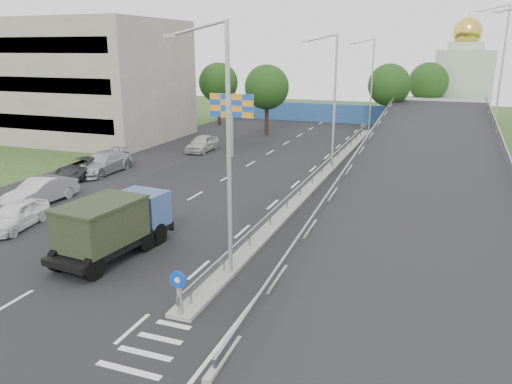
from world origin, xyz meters
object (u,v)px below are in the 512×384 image
at_px(church, 462,80).
at_px(parked_car_e, 202,143).
at_px(lamp_post_far, 370,80).
at_px(dump_truck, 114,224).
at_px(billboard, 232,109).
at_px(parked_car_b, 41,191).
at_px(lamp_post_near, 224,139).
at_px(lamp_post_mid, 332,96).
at_px(parked_car_c, 84,167).
at_px(parked_car_d, 103,163).
at_px(parked_car_a, 16,215).
at_px(sign_bollard, 179,293).

relative_size(church, parked_car_e, 3.10).
xyz_separation_m(lamp_post_far, parked_car_e, (-12.70, -16.66, -5.05)).
bearing_deg(church, dump_truck, -106.14).
height_order(billboard, parked_car_b, billboard).
bearing_deg(dump_truck, lamp_post_near, 3.73).
relative_size(lamp_post_near, parked_car_e, 2.27).
relative_size(billboard, dump_truck, 0.85).
distance_m(lamp_post_mid, parked_car_c, 19.37).
distance_m(parked_car_c, parked_car_d, 1.56).
xyz_separation_m(lamp_post_far, church, (9.89, 14.00, -0.50)).
height_order(billboard, parked_car_e, billboard).
distance_m(parked_car_b, parked_car_c, 6.78).
bearing_deg(parked_car_e, dump_truck, -74.32).
bearing_deg(parked_car_e, parked_car_b, -97.74).
xyz_separation_m(parked_car_a, parked_car_e, (0.09, 21.95, 0.04)).
distance_m(sign_bollard, dump_truck, 6.89).
bearing_deg(parked_car_e, billboard, -21.71).
distance_m(lamp_post_mid, church, 35.41).
relative_size(lamp_post_near, church, 0.73).
height_order(parked_car_a, parked_car_d, parked_car_d).
relative_size(sign_bollard, parked_car_b, 0.35).
bearing_deg(dump_truck, parked_car_a, 176.40).
height_order(church, parked_car_d, church).
bearing_deg(billboard, sign_bollard, -70.79).
bearing_deg(parked_car_b, lamp_post_far, 70.84).
bearing_deg(church, parked_car_d, -122.43).
bearing_deg(lamp_post_mid, church, 73.78).
xyz_separation_m(sign_bollard, parked_car_d, (-15.95, 16.98, -0.23)).
distance_m(parked_car_a, parked_car_d, 12.21).
height_order(lamp_post_far, parked_car_c, lamp_post_far).
distance_m(sign_bollard, lamp_post_near, 6.12).
xyz_separation_m(church, parked_car_a, (-22.67, -52.61, -4.59)).
xyz_separation_m(lamp_post_near, parked_car_c, (-16.77, 11.77, -5.12)).
bearing_deg(parked_car_d, parked_car_a, -74.56).
height_order(lamp_post_mid, church, church).
bearing_deg(billboard, parked_car_c, -126.85).
height_order(parked_car_a, parked_car_b, parked_car_b).
relative_size(sign_bollard, parked_car_e, 0.38).
bearing_deg(lamp_post_near, lamp_post_mid, 90.00).
distance_m(church, parked_car_b, 54.77).
distance_m(billboard, parked_car_b, 17.95).
xyz_separation_m(lamp_post_near, parked_car_b, (-14.76, 5.30, -5.01)).
bearing_deg(sign_bollard, parked_car_e, 114.86).
distance_m(lamp_post_near, parked_car_d, 21.36).
distance_m(lamp_post_mid, dump_truck, 21.03).
height_order(lamp_post_far, billboard, lamp_post_far).
bearing_deg(parked_car_e, parked_car_c, -110.61).
height_order(lamp_post_far, parked_car_e, lamp_post_far).
height_order(parked_car_c, parked_car_e, parked_car_e).
xyz_separation_m(dump_truck, parked_car_e, (-7.02, 23.13, -0.77)).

